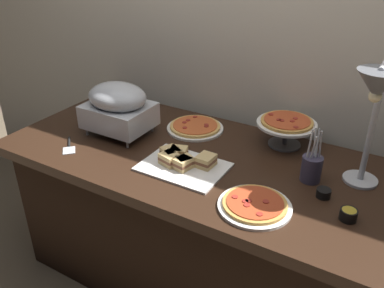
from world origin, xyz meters
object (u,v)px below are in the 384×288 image
(pizza_plate_raised_stand, at_px, (287,125))
(sandwich_platter, at_px, (183,162))
(chafing_dish, at_px, (118,106))
(utensil_holder, at_px, (312,168))
(sauce_cup_near, at_px, (324,193))
(sauce_cup_far, at_px, (348,214))
(pizza_plate_front, at_px, (255,205))
(serving_spatula, at_px, (69,146))
(heat_lamp, at_px, (375,98))
(pizza_plate_center, at_px, (195,127))

(pizza_plate_raised_stand, bearing_deg, sandwich_platter, -127.07)
(chafing_dish, distance_m, utensil_holder, 0.97)
(sauce_cup_near, bearing_deg, pizza_plate_raised_stand, 129.29)
(sandwich_platter, xyz_separation_m, sauce_cup_far, (0.71, -0.01, -0.00))
(pizza_plate_front, distance_m, serving_spatula, 0.95)
(pizza_plate_raised_stand, relative_size, sauce_cup_far, 4.50)
(heat_lamp, height_order, sandwich_platter, heat_lamp)
(heat_lamp, xyz_separation_m, sandwich_platter, (-0.69, -0.15, -0.39))
(chafing_dish, height_order, pizza_plate_front, chafing_dish)
(pizza_plate_front, relative_size, utensil_holder, 1.20)
(utensil_holder, bearing_deg, sauce_cup_far, -44.06)
(sauce_cup_far, height_order, serving_spatula, sauce_cup_far)
(sauce_cup_far, xyz_separation_m, serving_spatula, (-1.27, -0.11, -0.02))
(chafing_dish, xyz_separation_m, pizza_plate_raised_stand, (0.76, 0.30, -0.04))
(pizza_plate_front, relative_size, sandwich_platter, 0.77)
(sandwich_platter, distance_m, serving_spatula, 0.57)
(sandwich_platter, bearing_deg, sauce_cup_near, 8.02)
(utensil_holder, bearing_deg, heat_lamp, -8.87)
(heat_lamp, relative_size, sandwich_platter, 1.44)
(chafing_dish, height_order, heat_lamp, heat_lamp)
(heat_lamp, relative_size, sauce_cup_far, 8.41)
(sauce_cup_near, height_order, serving_spatula, sauce_cup_near)
(sauce_cup_far, distance_m, serving_spatula, 1.27)
(pizza_plate_front, relative_size, sauce_cup_far, 4.46)
(utensil_holder, distance_m, serving_spatula, 1.12)
(pizza_plate_center, distance_m, pizza_plate_raised_stand, 0.47)
(chafing_dish, bearing_deg, pizza_plate_raised_stand, 21.75)
(pizza_plate_center, height_order, serving_spatula, pizza_plate_center)
(pizza_plate_front, relative_size, sauce_cup_near, 4.98)
(pizza_plate_raised_stand, bearing_deg, serving_spatula, -148.12)
(heat_lamp, distance_m, sandwich_platter, 0.81)
(pizza_plate_raised_stand, bearing_deg, pizza_plate_center, -170.94)
(sandwich_platter, height_order, sauce_cup_near, sandwich_platter)
(chafing_dish, distance_m, pizza_plate_center, 0.41)
(sauce_cup_near, height_order, sauce_cup_far, sauce_cup_far)
(heat_lamp, bearing_deg, utensil_holder, 171.13)
(heat_lamp, xyz_separation_m, pizza_plate_center, (-0.83, 0.20, -0.40))
(heat_lamp, xyz_separation_m, pizza_plate_front, (-0.30, -0.26, -0.40))
(serving_spatula, bearing_deg, pizza_plate_front, 0.46)
(sandwich_platter, bearing_deg, pizza_plate_front, -16.86)
(pizza_plate_front, distance_m, utensil_holder, 0.32)
(heat_lamp, height_order, pizza_plate_center, heat_lamp)
(utensil_holder, bearing_deg, serving_spatula, -164.35)
(pizza_plate_front, relative_size, serving_spatula, 1.93)
(pizza_plate_front, xyz_separation_m, pizza_plate_raised_stand, (-0.07, 0.54, 0.09))
(sandwich_platter, height_order, serving_spatula, sandwich_platter)
(pizza_plate_front, height_order, sauce_cup_far, sauce_cup_far)
(utensil_holder, bearing_deg, pizza_plate_raised_stand, 128.65)
(sandwich_platter, bearing_deg, utensil_holder, 18.80)
(pizza_plate_center, relative_size, serving_spatula, 2.03)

